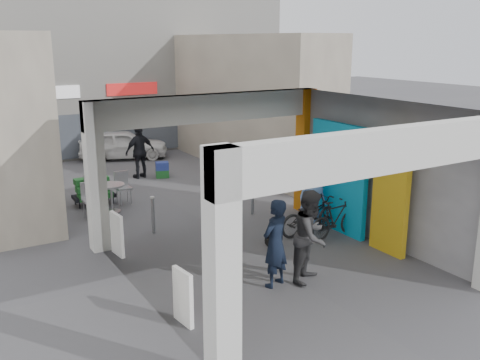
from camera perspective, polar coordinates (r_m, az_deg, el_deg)
ground at (r=12.60m, az=1.33°, el=-7.68°), size 90.00×90.00×0.00m
arcade_canopy at (r=11.55m, az=5.84°, el=2.14°), size 6.40×6.45×6.40m
far_building at (r=24.66m, az=-16.54°, el=12.27°), size 18.00×4.08×8.00m
plaza_bldg_right at (r=20.52m, az=0.92°, el=8.30°), size 2.00×9.00×5.00m
bollard_left at (r=13.82m, az=-9.26°, el=-3.73°), size 0.09×0.09×0.95m
bollard_center at (r=14.58m, az=-3.83°, el=-2.85°), size 0.09×0.09×0.81m
bollard_right at (r=15.10m, az=1.34°, el=-2.15°), size 0.09×0.09×0.84m
advert_board_near at (r=9.50m, az=-6.07°, el=-12.27°), size 0.15×0.56×1.00m
advert_board_far at (r=12.58m, az=-12.96°, el=-5.64°), size 0.15×0.56×1.00m
cafe_set at (r=16.04m, az=-14.29°, el=-1.87°), size 1.62×1.31×0.98m
produce_stand at (r=16.64m, az=-15.33°, el=-1.46°), size 1.20×0.65×0.79m
crate_stack at (r=19.38m, az=-8.30°, el=1.08°), size 0.54×0.47×0.56m
border_collie at (r=12.88m, az=3.54°, el=-6.02°), size 0.23×0.45×0.62m
man_with_dog at (r=10.67m, az=3.77°, el=-6.74°), size 0.77×0.63×1.81m
man_back_turned at (r=10.98m, az=7.59°, el=-5.93°), size 1.17×1.10×1.91m
man_elderly at (r=14.10m, az=7.66°, el=-1.73°), size 0.85×0.58×1.68m
man_crates at (r=19.31m, az=-10.63°, el=3.01°), size 1.19×0.66×1.92m
bicycle_front at (r=13.73m, az=7.45°, el=-3.73°), size 1.89×0.76×0.97m
bicycle_rear at (r=13.55m, az=10.18°, el=-4.10°), size 1.64×0.56×0.97m
white_van at (r=22.68m, az=-12.34°, el=3.74°), size 3.85×2.55×1.22m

